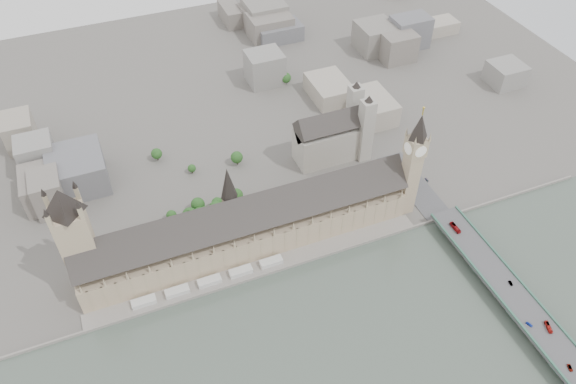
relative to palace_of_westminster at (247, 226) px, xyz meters
name	(u,v)px	position (x,y,z in m)	size (l,w,h in m)	color
ground	(256,262)	(0.00, -19.70, -22.71)	(900.00, 900.00, 0.00)	#595651
embankment_wall	(263,275)	(0.00, -34.70, -21.21)	(600.00, 1.50, 3.00)	gray
river_terrace	(259,269)	(0.00, -27.20, -21.71)	(270.00, 15.00, 2.00)	gray
terrace_tents	(209,281)	(-40.00, -26.70, -18.71)	(118.00, 7.00, 4.00)	silver
palace_of_westminster	(247,226)	(0.00, 0.00, 0.00)	(265.00, 40.73, 55.44)	tan
elizabeth_tower	(414,158)	(138.00, -11.70, 35.38)	(17.00, 17.00, 107.50)	tan
victoria_tower	(75,236)	(-122.00, 6.30, 32.50)	(30.00, 30.00, 100.00)	tan
central_tower	(229,192)	(-10.00, 6.30, 35.21)	(13.00, 13.00, 48.00)	gray
westminster_bridge	(496,279)	(162.00, -107.20, -17.58)	(25.00, 325.00, 10.25)	#474749
bridge_parapets	(538,322)	(162.00, -151.70, -11.88)	(25.00, 235.00, 1.15)	#396956
westminster_abbey	(334,135)	(110.92, 75.30, 2.38)	(68.00, 36.00, 64.00)	#A29E92
city_skyline_inland	(178,83)	(0.00, 225.30, -3.71)	(720.00, 360.00, 38.00)	gray
park_trees	(221,209)	(-10.00, 40.30, -15.21)	(110.00, 30.00, 15.00)	#194318
red_bus_north	(455,228)	(158.84, -55.30, -10.78)	(2.81, 12.00, 3.34)	maroon
red_bus_south	(548,327)	(165.71, -157.92, -11.12)	(2.25, 9.61, 2.68)	red
car_blue	(529,324)	(155.29, -151.01, -11.64)	(1.93, 4.80, 1.63)	#1A37AD
car_silver	(511,283)	(165.80, -117.17, -11.72)	(1.56, 4.49, 1.48)	gray
car_grey	(570,368)	(158.22, -187.69, -11.71)	(2.47, 5.35, 1.49)	gray
car_approach	(427,180)	(168.81, 2.86, -11.71)	(2.09, 5.15, 1.49)	gray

